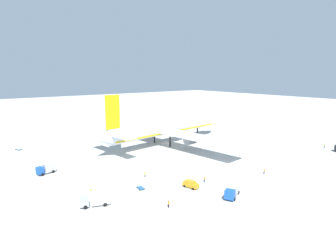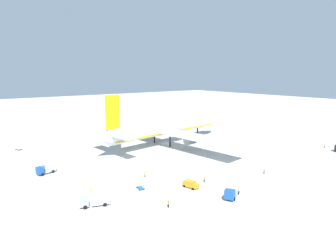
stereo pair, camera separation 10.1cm
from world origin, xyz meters
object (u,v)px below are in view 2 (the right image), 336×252
at_px(baggage_cart_0, 199,121).
at_px(ground_worker_4, 145,174).
at_px(service_truck_1, 232,192).
at_px(ground_worker_5, 264,171).
at_px(ground_worker_1, 205,179).
at_px(traffic_cone_0, 144,178).
at_px(airliner, 165,128).
at_px(service_truck_0, 46,168).
at_px(traffic_cone_2, 246,135).
at_px(ground_worker_2, 325,146).
at_px(ground_worker_0, 168,204).
at_px(traffic_cone_3, 78,136).
at_px(traffic_cone_1, 41,141).
at_px(service_van, 191,184).
at_px(baggage_cart_2, 140,188).
at_px(ground_worker_3, 91,192).
at_px(baggage_cart_1, 19,148).
at_px(service_truck_3, 96,199).

bearing_deg(baggage_cart_0, ground_worker_4, -142.46).
height_order(service_truck_1, ground_worker_5, service_truck_1).
height_order(ground_worker_1, traffic_cone_0, ground_worker_1).
relative_size(airliner, service_truck_0, 13.64).
xyz_separation_m(ground_worker_1, traffic_cone_2, (61.95, 33.25, -0.64)).
bearing_deg(ground_worker_2, traffic_cone_2, 98.95).
bearing_deg(service_truck_1, ground_worker_0, 162.86).
distance_m(baggage_cart_0, traffic_cone_3, 78.29).
bearing_deg(ground_worker_1, ground_worker_2, -2.41).
bearing_deg(airliner, service_truck_0, -171.02).
height_order(service_truck_1, traffic_cone_1, service_truck_1).
height_order(ground_worker_1, ground_worker_5, ground_worker_1).
height_order(airliner, traffic_cone_3, airliner).
xyz_separation_m(ground_worker_0, ground_worker_1, (17.92, 6.28, 0.00)).
bearing_deg(ground_worker_0, service_van, 25.43).
bearing_deg(baggage_cart_2, airliner, 45.71).
distance_m(ground_worker_2, ground_worker_3, 98.05).
distance_m(airliner, service_van, 50.64).
relative_size(service_truck_0, service_van, 1.24).
xyz_separation_m(service_truck_0, baggage_cart_1, (-1.07, 36.49, -0.85)).
relative_size(ground_worker_3, traffic_cone_0, 3.21).
relative_size(baggage_cart_0, traffic_cone_0, 5.59).
distance_m(baggage_cart_2, ground_worker_3, 12.96).
xyz_separation_m(service_truck_0, baggage_cart_2, (16.72, -28.16, -1.40)).
bearing_deg(ground_worker_5, traffic_cone_3, 106.49).
xyz_separation_m(baggage_cart_0, traffic_cone_1, (-95.37, 4.91, 0.01)).
height_order(service_van, traffic_cone_2, service_van).
height_order(service_truck_0, service_truck_3, service_truck_3).
bearing_deg(traffic_cone_0, baggage_cart_0, 37.72).
bearing_deg(ground_worker_4, service_truck_1, -68.85).
height_order(service_van, ground_worker_2, service_van).
height_order(service_truck_3, baggage_cart_2, service_truck_3).
distance_m(ground_worker_0, ground_worker_5, 37.57).
relative_size(ground_worker_1, traffic_cone_0, 3.25).
bearing_deg(service_van, baggage_cart_0, 45.24).
xyz_separation_m(service_truck_0, ground_worker_5, (53.53, -41.52, -0.79)).
distance_m(service_truck_3, traffic_cone_0, 19.79).
bearing_deg(ground_worker_3, ground_worker_5, -19.81).
bearing_deg(ground_worker_5, ground_worker_0, -180.00).
xyz_separation_m(ground_worker_2, traffic_cone_3, (-74.15, 84.91, -0.54)).
height_order(service_truck_3, ground_worker_0, service_truck_3).
distance_m(ground_worker_1, ground_worker_3, 31.51).
bearing_deg(service_truck_0, ground_worker_4, -43.41).
relative_size(traffic_cone_0, traffic_cone_1, 1.00).
relative_size(ground_worker_4, traffic_cone_1, 3.17).
height_order(airliner, ground_worker_1, airliner).
bearing_deg(baggage_cart_0, airliner, -147.36).
bearing_deg(ground_worker_4, ground_worker_0, -108.18).
height_order(service_truck_3, ground_worker_2, service_truck_3).
bearing_deg(ground_worker_4, traffic_cone_1, 100.24).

